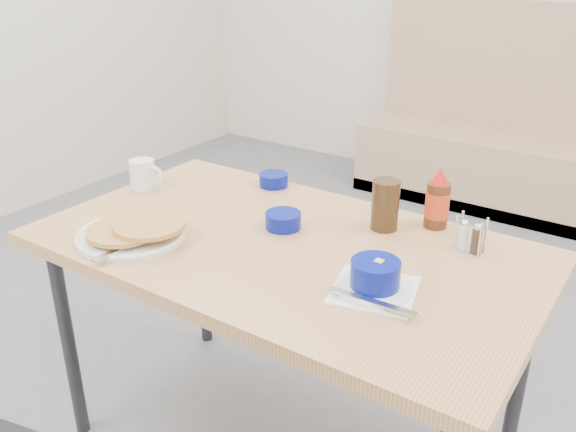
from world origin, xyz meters
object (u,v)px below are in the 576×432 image
Objects in this scene: dining_table at (284,262)px; coffee_mug at (143,174)px; pancake_plate at (133,230)px; creamer_bowl at (274,180)px; booth_bench at (516,151)px; amber_tumbler at (385,205)px; grits_setting at (375,279)px; butter_bowl at (283,220)px; condiment_caddy at (470,238)px; syrup_bottle at (437,202)px.

coffee_mug is (-0.64, 0.08, 0.11)m from dining_table.
pancake_plate is 3.35× the size of creamer_bowl.
pancake_plate is (-0.37, -2.75, 0.43)m from booth_bench.
grits_setting is at bearing -67.33° from amber_tumbler.
butter_bowl is at bearing -146.43° from amber_tumbler.
coffee_mug is 0.84× the size of amber_tumbler.
dining_table is at bearing -127.89° from amber_tumbler.
condiment_caddy reaches higher than coffee_mug.
syrup_bottle is at bearing 15.59° from coffee_mug.
syrup_bottle reaches higher than pancake_plate.
creamer_bowl is 0.66× the size of amber_tumbler.
booth_bench is at bearing 97.13° from grits_setting.
booth_bench is at bearing 90.00° from dining_table.
pancake_plate is 0.39m from coffee_mug.
grits_setting is 0.37m from amber_tumbler.
booth_bench is at bearing 82.29° from pancake_plate.
creamer_bowl is 0.59m from syrup_bottle.
creamer_bowl is (0.36, 0.26, -0.03)m from coffee_mug.
grits_setting is 2.44× the size of butter_bowl.
condiment_caddy is (0.44, 0.25, 0.10)m from dining_table.
syrup_bottle reaches higher than dining_table.
syrup_bottle reaches higher than amber_tumbler.
dining_table is 0.45m from creamer_bowl.
booth_bench reaches higher than pancake_plate.
butter_bowl is 1.04× the size of condiment_caddy.
amber_tumbler reaches higher than butter_bowl.
booth_bench is 18.04× the size of butter_bowl.
syrup_bottle is at bearing -82.02° from booth_bench.
syrup_bottle is (0.31, 0.34, 0.14)m from dining_table.
amber_tumbler reaches higher than pancake_plate.
coffee_mug is at bearing 169.97° from grits_setting.
booth_bench reaches higher than condiment_caddy.
syrup_bottle is (-0.13, 0.09, 0.04)m from condiment_caddy.
pancake_plate is 0.94m from condiment_caddy.
grits_setting is at bearing -82.87° from booth_bench.
booth_bench is 7.39× the size of grits_setting.
butter_bowl is at bearing 0.17° from coffee_mug.
creamer_bowl is at bearing 144.53° from grits_setting.
dining_table is at bearing -53.60° from butter_bowl.
syrup_bottle is at bearing 151.12° from condiment_caddy.
coffee_mug is 1.25× the size of condiment_caddy.
dining_table is 0.34m from amber_tumbler.
butter_bowl is (-0.06, 0.08, 0.09)m from dining_table.
grits_setting is 1.41× the size of syrup_bottle.
booth_bench is at bearing 107.12° from condiment_caddy.
condiment_caddy is (0.44, -2.29, 0.45)m from booth_bench.
butter_bowl is (-0.06, -2.46, 0.43)m from booth_bench.
pancake_plate reaches higher than butter_bowl.
dining_table is at bearing -144.71° from condiment_caddy.
dining_table is 13.29× the size of butter_bowl.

